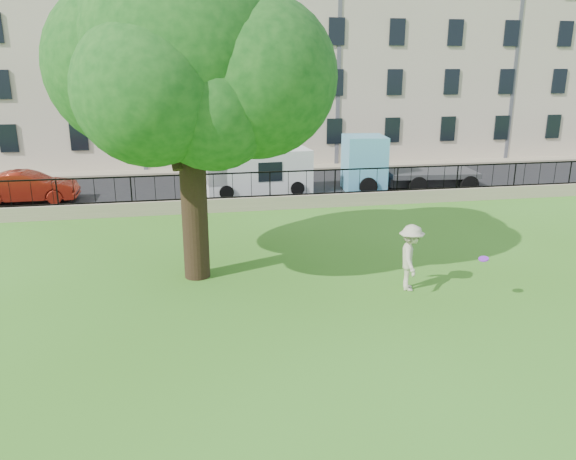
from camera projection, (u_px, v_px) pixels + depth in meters
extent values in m
plane|color=#3A741B|center=(345.00, 326.00, 14.01)|extent=(120.00, 120.00, 0.00)
cube|color=gray|center=(270.00, 203.00, 25.23)|extent=(50.00, 0.40, 0.60)
cube|color=black|center=(270.00, 196.00, 25.14)|extent=(50.00, 0.05, 0.06)
cube|color=black|center=(270.00, 172.00, 24.84)|extent=(50.00, 0.05, 0.06)
cube|color=black|center=(256.00, 188.00, 29.74)|extent=(60.00, 9.00, 0.01)
cube|color=gray|center=(245.00, 169.00, 34.63)|extent=(60.00, 1.40, 0.12)
cube|color=beige|center=(234.00, 61.00, 38.18)|extent=(56.00, 10.00, 13.00)
cylinder|color=black|center=(194.00, 210.00, 16.69)|extent=(0.78, 0.78, 4.25)
sphere|color=#124513|center=(187.00, 50.00, 15.41)|extent=(5.91, 5.91, 5.91)
sphere|color=#124513|center=(256.00, 77.00, 15.17)|extent=(4.43, 4.43, 4.43)
sphere|color=#124513|center=(130.00, 65.00, 15.99)|extent=(4.79, 4.79, 4.79)
imported|color=#BEB69A|center=(411.00, 258.00, 16.04)|extent=(1.07, 1.41, 1.94)
cylinder|color=purple|center=(484.00, 259.00, 14.97)|extent=(0.35, 0.36, 0.12)
imported|color=maroon|center=(28.00, 187.00, 26.36)|extent=(4.48, 1.58, 1.47)
cube|color=silver|center=(258.00, 172.00, 28.20)|extent=(5.37, 2.44, 2.20)
cube|color=#5DAFDA|center=(409.00, 163.00, 28.92)|extent=(6.91, 3.05, 2.81)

